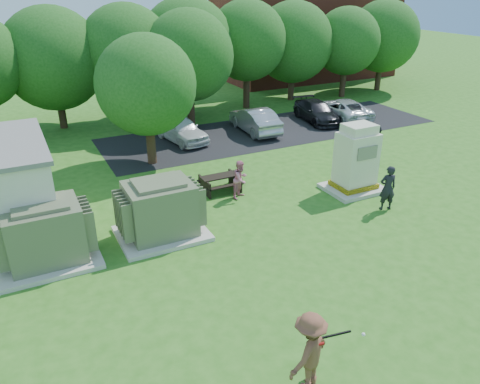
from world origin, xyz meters
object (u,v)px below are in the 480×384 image
transformer_left (45,235)px  car_white (181,129)px  person_walking_right (377,145)px  car_dark (317,112)px  person_by_generator (388,188)px  car_silver_b (342,109)px  picnic_table (220,181)px  car_silver_a (255,120)px  person_at_picnic (241,179)px  batter (309,352)px  generator_cabinet (356,162)px  transformer_right (160,211)px

transformer_left → car_white: size_ratio=0.76×
person_walking_right → car_dark: person_walking_right is taller
person_by_generator → car_white: 12.21m
person_walking_right → car_silver_b: size_ratio=0.39×
transformer_left → person_by_generator: (12.11, -1.93, -0.07)m
picnic_table → person_by_generator: size_ratio=0.91×
car_silver_a → person_at_picnic: bearing=60.9°
transformer_left → car_silver_b: transformer_left is taller
batter → car_dark: bearing=-148.5°
car_silver_b → batter: bearing=55.6°
car_silver_a → transformer_left: bearing=39.6°
car_white → person_by_generator: bearing=-79.9°
person_by_generator → person_at_picnic: person_by_generator is taller
batter → person_at_picnic: size_ratio=1.21×
generator_cabinet → picnic_table: (-5.08, 2.46, -0.83)m
person_by_generator → transformer_right: bearing=3.6°
picnic_table → car_silver_a: 8.51m
transformer_left → person_by_generator: transformer_left is taller
transformer_right → car_silver_b: (14.87, 9.13, -0.32)m
transformer_right → batter: transformer_right is taller
person_at_picnic → car_silver_a: 8.99m
generator_cabinet → car_white: generator_cabinet is taller
transformer_left → car_silver_b: bearing=26.2°
picnic_table → car_white: car_white is taller
transformer_left → generator_cabinet: (12.17, 0.07, 0.29)m
generator_cabinet → person_walking_right: size_ratio=1.60×
generator_cabinet → batter: 11.00m
transformer_left → generator_cabinet: generator_cabinet is taller
generator_cabinet → transformer_left: bearing=-179.7°
picnic_table → person_walking_right: person_walking_right is taller
generator_cabinet → car_silver_b: bearing=54.8°
generator_cabinet → car_silver_b: (6.40, 9.06, -0.61)m
transformer_left → car_silver_a: size_ratio=0.69×
person_at_picnic → generator_cabinet: bearing=-49.5°
car_dark → picnic_table: bearing=-136.7°
picnic_table → person_walking_right: size_ratio=0.90×
car_dark → car_silver_a: bearing=-169.2°
generator_cabinet → person_by_generator: bearing=-91.5°
person_by_generator → person_at_picnic: 5.73m
transformer_right → person_at_picnic: 4.19m
person_by_generator → car_silver_b: person_by_generator is taller
transformer_left → picnic_table: transformer_left is taller
car_dark → person_walking_right: bearing=-94.5°
generator_cabinet → car_dark: generator_cabinet is taller
car_white → car_silver_a: (4.41, -0.34, 0.04)m
car_white → car_silver_a: bearing=-14.2°
person_by_generator → car_silver_a: 11.14m
transformer_right → person_by_generator: (8.41, -1.93, -0.07)m
person_by_generator → person_walking_right: 5.20m
person_at_picnic → car_dark: (9.29, 7.84, -0.18)m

